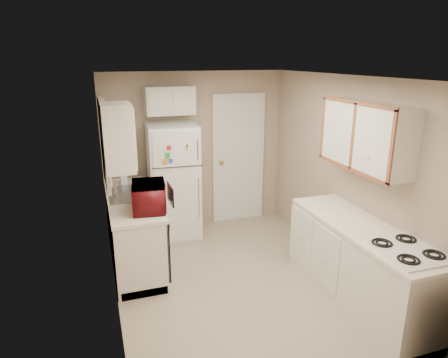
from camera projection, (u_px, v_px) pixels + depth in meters
name	position (u px, v px, depth m)	size (l,w,h in m)	color
floor	(237.00, 281.00, 4.82)	(3.80, 3.80, 0.00)	#B9AB92
ceiling	(239.00, 77.00, 4.11)	(3.80, 3.80, 0.00)	white
wall_left	(109.00, 201.00, 4.04)	(3.80, 3.80, 0.00)	tan
wall_right	(345.00, 176.00, 4.89)	(3.80, 3.80, 0.00)	tan
wall_back	(195.00, 151.00, 6.19)	(2.80, 2.80, 0.00)	tan
wall_front	(335.00, 269.00, 2.74)	(2.80, 2.80, 0.00)	tan
left_counter	(134.00, 230.00, 5.17)	(0.60, 1.80, 0.90)	silver
dishwasher	(164.00, 244.00, 4.70)	(0.03, 0.58, 0.72)	black
sink	(130.00, 196.00, 5.18)	(0.54, 0.74, 0.16)	gray
microwave	(149.00, 197.00, 4.61)	(0.31, 0.55, 0.37)	maroon
soap_bottle	(124.00, 177.00, 5.52)	(0.09, 0.09, 0.20)	silver
window_blinds	(105.00, 142.00, 4.89)	(0.10, 0.98, 1.08)	silver
upper_cabinet_left	(118.00, 138.00, 4.11)	(0.30, 0.45, 0.70)	silver
refrigerator	(174.00, 182.00, 5.83)	(0.70, 0.68, 1.69)	silver
cabinet_over_fridge	(170.00, 100.00, 5.70)	(0.70, 0.30, 0.40)	silver
interior_door	(238.00, 159.00, 6.42)	(0.86, 0.06, 2.08)	silver
right_counter	(359.00, 265.00, 4.30)	(0.60, 2.00, 0.90)	silver
stove	(400.00, 297.00, 3.79)	(0.55, 0.68, 0.82)	silver
upper_cabinet_right	(366.00, 136.00, 4.22)	(0.30, 1.20, 0.70)	silver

